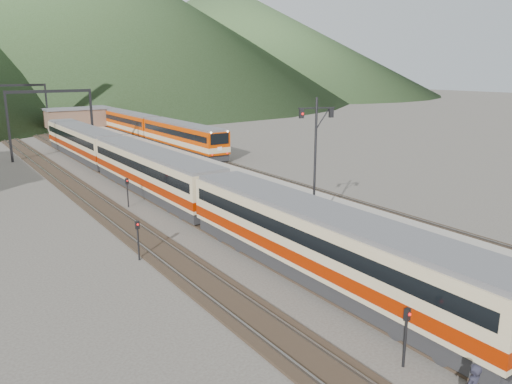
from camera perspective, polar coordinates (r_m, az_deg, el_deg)
track_main at (r=50.55m, az=-15.12°, el=1.69°), size 2.60×200.00×0.23m
track_far at (r=49.23m, az=-20.61°, el=0.95°), size 2.60×200.00×0.23m
track_second at (r=55.20m, az=-3.78°, el=3.16°), size 2.60×200.00×0.23m
platform at (r=50.69m, az=-8.42°, el=2.56°), size 8.00×100.00×1.00m
gantry_near at (r=63.43m, az=-22.41°, el=8.59°), size 9.55×0.25×8.00m
gantry_far at (r=88.01m, az=-25.85°, el=9.47°), size 9.55×0.25×8.00m
station_shed at (r=87.90m, az=-19.97°, el=8.04°), size 9.40×4.40×3.10m
hill_b at (r=242.81m, az=-24.27°, el=19.23°), size 220.00×220.00×75.00m
hill_c at (r=251.13m, az=-3.99°, el=17.28°), size 160.00×160.00×50.00m
main_train at (r=42.68m, az=-11.71°, el=2.50°), size 3.10×63.62×3.79m
second_train at (r=81.19m, az=-14.29°, el=7.55°), size 2.77×56.82×3.38m
signal_mast at (r=28.94m, az=6.80°, el=4.59°), size 2.11×0.83×7.82m
short_signal_a at (r=18.93m, az=16.76°, el=-14.84°), size 0.24×0.19×2.27m
short_signal_b at (r=39.27m, az=-14.49°, el=0.37°), size 0.27×0.24×2.27m
short_signal_c at (r=28.31m, az=-13.35°, el=-4.81°), size 0.22×0.16×2.27m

